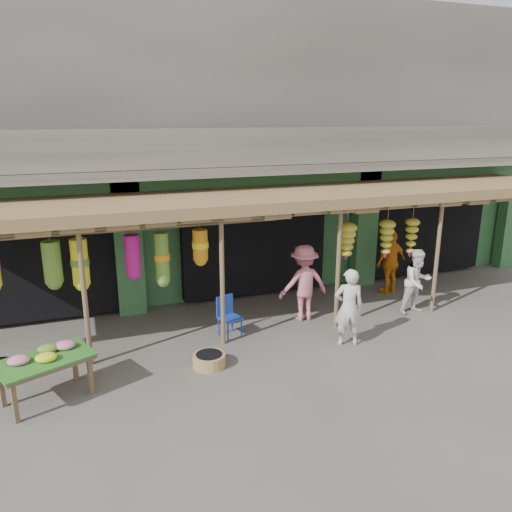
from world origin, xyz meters
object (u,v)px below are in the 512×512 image
object	(u,v)px
person_front	(349,307)
blue_chair	(228,314)
flower_table	(45,360)
person_vendor	(391,262)
person_right	(417,282)
person_shopper	(304,283)

from	to	relation	value
person_front	blue_chair	bearing A→B (deg)	-12.44
flower_table	person_vendor	distance (m)	8.33
person_right	person_vendor	world-z (taller)	person_vendor
flower_table	person_right	size ratio (longest dim) A/B	1.08
person_front	person_vendor	size ratio (longest dim) A/B	0.96
person_front	person_shopper	world-z (taller)	person_shopper
person_right	person_shopper	xyz separation A→B (m)	(-2.57, 0.53, 0.10)
person_front	person_shopper	size ratio (longest dim) A/B	0.92
person_front	person_vendor	world-z (taller)	person_vendor
flower_table	person_vendor	world-z (taller)	person_vendor
flower_table	person_shopper	size ratio (longest dim) A/B	0.96
blue_chair	person_front	distance (m)	2.43
person_right	person_shopper	distance (m)	2.63
person_vendor	flower_table	bearing A→B (deg)	3.17
blue_chair	person_vendor	size ratio (longest dim) A/B	0.51
person_front	person_vendor	bearing A→B (deg)	-119.89
flower_table	person_right	bearing A→B (deg)	-16.07
flower_table	person_vendor	size ratio (longest dim) A/B	1.00
person_front	person_vendor	xyz separation A→B (m)	(2.52, 2.28, 0.03)
person_shopper	blue_chair	bearing A→B (deg)	6.57
blue_chair	person_right	xyz separation A→B (m)	(4.36, -0.32, 0.29)
flower_table	person_right	world-z (taller)	person_right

